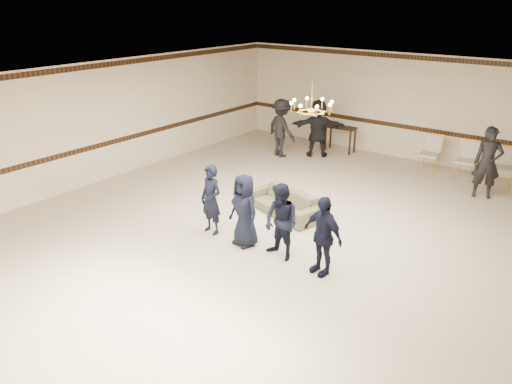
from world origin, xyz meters
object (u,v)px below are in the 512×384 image
at_px(boy_a, 211,200).
at_px(console_table, 340,139).
at_px(banquet_chair_left, 430,154).
at_px(banquet_chair_mid, 466,161).
at_px(adult_mid, 318,128).
at_px(settee, 284,202).
at_px(boy_d, 322,235).
at_px(boy_b, 244,210).
at_px(boy_c, 281,222).
at_px(chandelier, 312,96).
at_px(adult_right, 487,163).
at_px(adult_left, 282,128).
at_px(banquet_chair_right, 505,168).

relative_size(boy_a, console_table, 1.51).
bearing_deg(banquet_chair_left, banquet_chair_mid, -3.77).
xyz_separation_m(adult_mid, banquet_chair_left, (3.34, 0.68, -0.38)).
bearing_deg(banquet_chair_mid, settee, -122.63).
distance_m(boy_a, boy_d, 2.70).
bearing_deg(boy_b, boy_c, 11.87).
relative_size(chandelier, adult_right, 0.52).
xyz_separation_m(adult_right, console_table, (-4.76, 1.28, -0.49)).
xyz_separation_m(adult_left, console_table, (1.24, 1.58, -0.49)).
bearing_deg(adult_mid, adult_left, 8.16).
bearing_deg(boy_c, boy_b, -170.32).
bearing_deg(banquet_chair_left, boy_d, -90.58).
distance_m(boy_b, adult_left, 6.05).
bearing_deg(banquet_chair_right, banquet_chair_mid, 174.39).
distance_m(settee, console_table, 5.37).
bearing_deg(chandelier, boy_a, -132.85).
bearing_deg(adult_left, boy_b, 135.21).
bearing_deg(chandelier, boy_c, -76.58).
relative_size(boy_d, banquet_chair_left, 1.43).
bearing_deg(boy_c, boy_a, -170.32).
height_order(boy_a, banquet_chair_right, boy_a).
bearing_deg(banquet_chair_right, boy_a, -128.33).
bearing_deg(adult_left, console_table, -110.64).
xyz_separation_m(settee, console_table, (-1.36, 5.19, 0.14)).
bearing_deg(boy_b, adult_right, 72.47).
bearing_deg(boy_b, console_table, 114.67).
bearing_deg(banquet_chair_right, adult_right, -108.06).
bearing_deg(adult_right, banquet_chair_right, 59.14).
relative_size(adult_left, banquet_chair_left, 1.72).
bearing_deg(console_table, banquet_chair_mid, -5.90).
relative_size(settee, banquet_chair_mid, 1.83).
distance_m(adult_mid, console_table, 1.06).
height_order(boy_a, boy_b, same).
relative_size(chandelier, boy_a, 0.62).
distance_m(adult_left, adult_mid, 1.14).
bearing_deg(banquet_chair_left, chandelier, -103.53).
height_order(boy_c, console_table, boy_c).
height_order(adult_mid, banquet_chair_right, adult_mid).
relative_size(settee, banquet_chair_left, 1.83).
xyz_separation_m(adult_mid, banquet_chair_mid, (4.34, 0.68, -0.38)).
height_order(chandelier, console_table, chandelier).
height_order(adult_left, adult_mid, same).
xyz_separation_m(boy_b, banquet_chair_left, (1.42, 6.73, -0.23)).
bearing_deg(banquet_chair_left, banquet_chair_right, -3.77).
distance_m(settee, banquet_chair_mid, 5.65).
relative_size(boy_d, adult_left, 0.83).
bearing_deg(chandelier, settee, 165.37).
xyz_separation_m(boy_b, console_table, (-1.58, 6.93, -0.34)).
xyz_separation_m(chandelier, console_table, (-2.11, 5.39, -2.45)).
bearing_deg(boy_d, console_table, 129.66).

